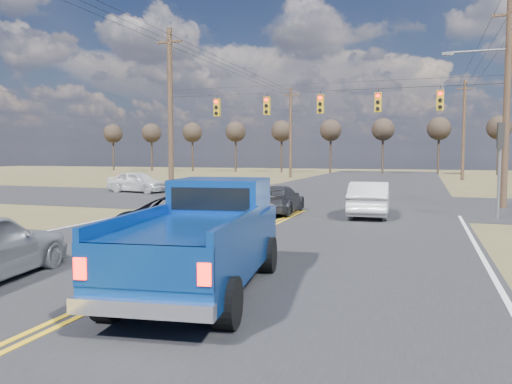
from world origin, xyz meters
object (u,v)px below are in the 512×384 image
(black_suv, at_px, (198,220))
(dgrey_car_queue, at_px, (278,199))
(cross_car_west, at_px, (138,182))
(pickup_truck, at_px, (204,238))
(white_car_queue, at_px, (369,199))

(black_suv, xyz_separation_m, dgrey_car_queue, (0.03, 8.18, -0.12))
(black_suv, distance_m, cross_car_west, 20.82)
(pickup_truck, distance_m, dgrey_car_queue, 12.70)
(black_suv, height_order, white_car_queue, black_suv)
(pickup_truck, height_order, dgrey_car_queue, pickup_truck)
(black_suv, xyz_separation_m, cross_car_west, (-12.46, 16.68, -0.01))
(black_suv, relative_size, cross_car_west, 1.25)
(white_car_queue, distance_m, cross_car_west, 18.39)
(pickup_truck, bearing_deg, white_car_queue, 74.03)
(cross_car_west, bearing_deg, pickup_truck, -138.23)
(cross_car_west, bearing_deg, dgrey_car_queue, -117.34)
(white_car_queue, bearing_deg, dgrey_car_queue, 1.14)
(pickup_truck, distance_m, black_suv, 4.86)
(pickup_truck, bearing_deg, black_suv, 108.75)
(cross_car_west, bearing_deg, black_suv, -136.32)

